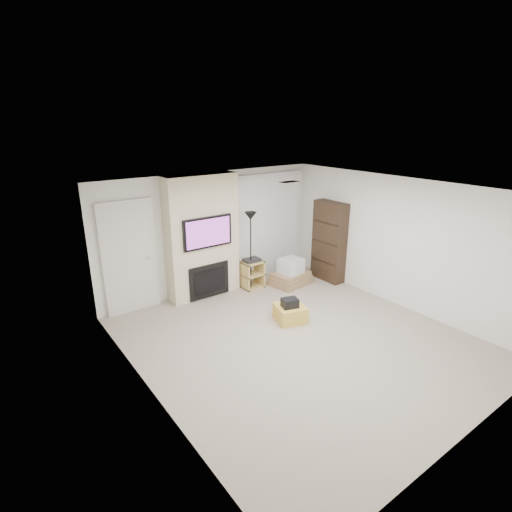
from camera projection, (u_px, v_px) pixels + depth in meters
floor at (298, 340)px, 6.67m from camera, size 5.00×5.50×0.00m
ceiling at (304, 191)px, 5.86m from camera, size 5.00×5.50×0.00m
wall_back at (212, 232)px, 8.36m from camera, size 5.00×0.00×2.50m
wall_front at (479, 346)px, 4.17m from camera, size 5.00×0.00×2.50m
wall_left at (149, 313)px, 4.86m from camera, size 0.00×5.50×2.50m
wall_right at (398, 242)px, 7.66m from camera, size 0.00×5.50×2.50m
hvac_vent at (289, 182)px, 6.69m from camera, size 0.35×0.18×0.01m
ottoman at (290, 313)px, 7.26m from camera, size 0.62×0.62×0.30m
black_bag at (290, 303)px, 7.14m from camera, size 0.33×0.29×0.16m
fireplace_wall at (203, 238)px, 8.01m from camera, size 1.50×0.47×2.50m
entry_door at (130, 258)px, 7.39m from camera, size 1.02×0.11×2.14m
vertical_blinds at (267, 222)px, 9.10m from camera, size 1.98×0.10×2.37m
floor_lamp at (251, 229)px, 8.26m from camera, size 0.25×0.25×1.69m
av_stand at (252, 272)px, 8.66m from camera, size 0.45×0.38×0.66m
box_stack at (291, 274)px, 8.88m from camera, size 0.96×0.78×0.58m
bookshelf at (329, 242)px, 8.92m from camera, size 0.30×0.80×1.80m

